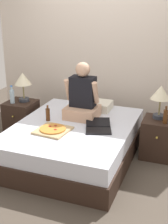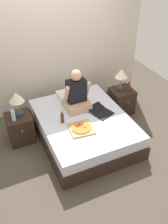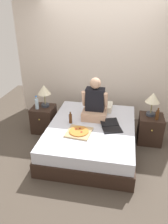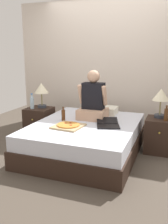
# 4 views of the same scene
# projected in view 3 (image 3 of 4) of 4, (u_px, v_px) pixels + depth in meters

# --- Properties ---
(ground_plane) EXTENTS (5.78, 5.78, 0.00)m
(ground_plane) POSITION_uv_depth(u_px,v_px,m) (91.00, 147.00, 4.09)
(ground_plane) COLOR #4C4238
(wall_back) EXTENTS (3.78, 0.12, 2.50)m
(wall_back) POSITION_uv_depth(u_px,v_px,m) (102.00, 63.00, 4.70)
(wall_back) COLOR beige
(wall_back) RESTS_ON ground
(bed) EXTENTS (1.55, 1.95, 0.47)m
(bed) POSITION_uv_depth(u_px,v_px,m) (91.00, 137.00, 3.99)
(bed) COLOR black
(bed) RESTS_ON ground
(nightstand_left) EXTENTS (0.44, 0.47, 0.54)m
(nightstand_left) POSITION_uv_depth(u_px,v_px,m) (44.00, 119.00, 4.52)
(nightstand_left) COLOR black
(nightstand_left) RESTS_ON ground
(lamp_on_left_nightstand) EXTENTS (0.26, 0.26, 0.45)m
(lamp_on_left_nightstand) POSITION_uv_depth(u_px,v_px,m) (44.00, 91.00, 4.29)
(lamp_on_left_nightstand) COLOR #333842
(lamp_on_left_nightstand) RESTS_ON nightstand_left
(water_bottle) EXTENTS (0.07, 0.07, 0.28)m
(water_bottle) POSITION_uv_depth(u_px,v_px,m) (37.00, 104.00, 4.29)
(water_bottle) COLOR silver
(water_bottle) RESTS_ON nightstand_left
(nightstand_right) EXTENTS (0.44, 0.47, 0.54)m
(nightstand_right) POSITION_uv_depth(u_px,v_px,m) (150.00, 129.00, 4.16)
(nightstand_right) COLOR black
(nightstand_right) RESTS_ON ground
(lamp_on_right_nightstand) EXTENTS (0.26, 0.26, 0.45)m
(lamp_on_right_nightstand) POSITION_uv_depth(u_px,v_px,m) (153.00, 99.00, 3.94)
(lamp_on_right_nightstand) COLOR #333842
(lamp_on_right_nightstand) RESTS_ON nightstand_right
(beer_bottle) EXTENTS (0.06, 0.06, 0.23)m
(beer_bottle) POSITION_uv_depth(u_px,v_px,m) (157.00, 115.00, 3.90)
(beer_bottle) COLOR #512D14
(beer_bottle) RESTS_ON nightstand_right
(pillow) EXTENTS (0.52, 0.34, 0.12)m
(pillow) POSITION_uv_depth(u_px,v_px,m) (99.00, 106.00, 4.46)
(pillow) COLOR silver
(pillow) RESTS_ON bed
(person_seated) EXTENTS (0.47, 0.40, 0.78)m
(person_seated) POSITION_uv_depth(u_px,v_px,m) (95.00, 104.00, 4.02)
(person_seated) COLOR tan
(person_seated) RESTS_ON bed
(laptop) EXTENTS (0.44, 0.50, 0.07)m
(laptop) POSITION_uv_depth(u_px,v_px,m) (111.00, 127.00, 3.79)
(laptop) COLOR black
(laptop) RESTS_ON bed
(pizza_box) EXTENTS (0.44, 0.44, 0.04)m
(pizza_box) POSITION_uv_depth(u_px,v_px,m) (79.00, 132.00, 3.65)
(pizza_box) COLOR tan
(pizza_box) RESTS_ON bed
(beer_bottle_on_bed) EXTENTS (0.06, 0.06, 0.22)m
(beer_bottle_on_bed) POSITION_uv_depth(u_px,v_px,m) (70.00, 118.00, 3.92)
(beer_bottle_on_bed) COLOR #4C2811
(beer_bottle_on_bed) RESTS_ON bed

